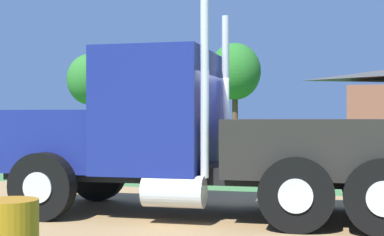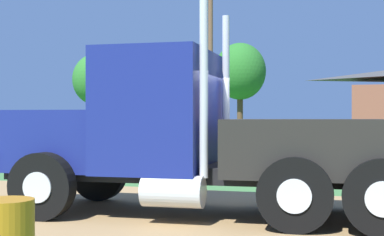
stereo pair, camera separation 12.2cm
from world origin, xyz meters
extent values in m
plane|color=#3F743A|center=(0.00, 0.00, 0.00)|extent=(200.00, 200.00, 0.00)
cube|color=#9F7D4F|center=(0.00, 0.00, 0.00)|extent=(120.00, 5.83, 0.01)
cube|color=black|center=(0.45, -0.34, 0.76)|extent=(7.55, 2.32, 0.28)
cube|color=navy|center=(-2.37, -0.62, 1.31)|extent=(1.97, 2.25, 1.10)
cube|color=silver|center=(-3.30, -0.71, 0.94)|extent=(0.39, 2.29, 0.32)
cube|color=navy|center=(-0.57, -0.44, 1.85)|extent=(2.05, 2.55, 2.17)
cube|color=#2D3D4C|center=(-1.50, -0.53, 2.28)|extent=(0.24, 1.98, 0.95)
cylinder|color=silver|center=(0.55, -1.27, 2.23)|extent=(0.14, 0.14, 2.94)
cylinder|color=silver|center=(0.36, 0.60, 2.23)|extent=(0.14, 0.14, 2.94)
cylinder|color=silver|center=(0.07, -1.42, 0.54)|extent=(1.05, 0.62, 0.52)
cube|color=black|center=(2.34, -0.15, 1.23)|extent=(3.45, 2.69, 0.94)
cylinder|color=black|center=(-2.16, -1.79, 0.57)|extent=(1.17, 0.41, 1.15)
cylinder|color=silver|center=(-2.14, -1.95, 0.57)|extent=(0.52, 0.09, 0.52)
cylinder|color=black|center=(-2.40, 0.57, 0.57)|extent=(1.17, 0.41, 1.15)
cylinder|color=silver|center=(-2.41, 0.73, 0.57)|extent=(0.52, 0.09, 0.52)
cylinder|color=black|center=(3.27, -1.25, 0.57)|extent=(1.17, 0.41, 1.15)
cylinder|color=silver|center=(3.29, -1.41, 0.57)|extent=(0.52, 0.09, 0.52)
cylinder|color=black|center=(3.03, 1.12, 0.57)|extent=(1.17, 0.41, 1.15)
cylinder|color=silver|center=(3.02, 1.28, 0.57)|extent=(0.52, 0.09, 0.52)
cylinder|color=black|center=(2.03, -1.37, 0.57)|extent=(1.17, 0.41, 1.15)
cylinder|color=silver|center=(2.04, -1.53, 0.57)|extent=(0.52, 0.09, 0.52)
cylinder|color=black|center=(1.79, 0.99, 0.57)|extent=(1.17, 0.41, 1.15)
cylinder|color=silver|center=(1.78, 1.15, 0.57)|extent=(0.52, 0.09, 0.52)
cylinder|color=brown|center=(-6.24, 19.82, 4.53)|extent=(0.26, 0.26, 9.06)
cylinder|color=#513823|center=(-22.69, 36.09, 1.76)|extent=(0.44, 0.44, 3.53)
ellipsoid|color=#2B6D28|center=(-22.69, 36.09, 5.24)|extent=(4.27, 4.27, 4.70)
cylinder|color=#513823|center=(-7.59, 30.98, 1.82)|extent=(0.44, 0.44, 3.63)
ellipsoid|color=#266A24|center=(-7.59, 30.98, 5.17)|extent=(3.85, 3.85, 4.23)
camera|label=1|loc=(3.37, -9.94, 1.73)|focal=53.10mm
camera|label=2|loc=(3.49, -9.90, 1.73)|focal=53.10mm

